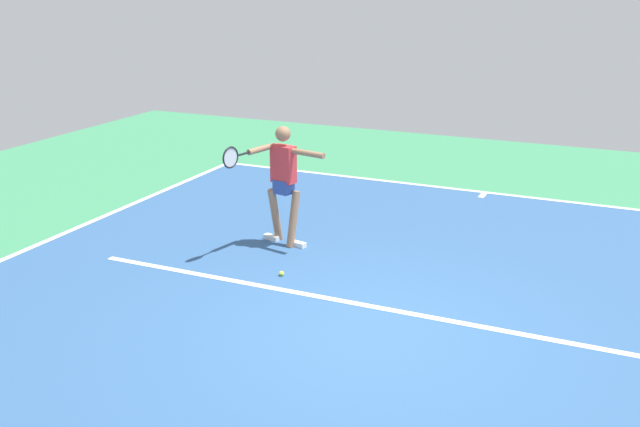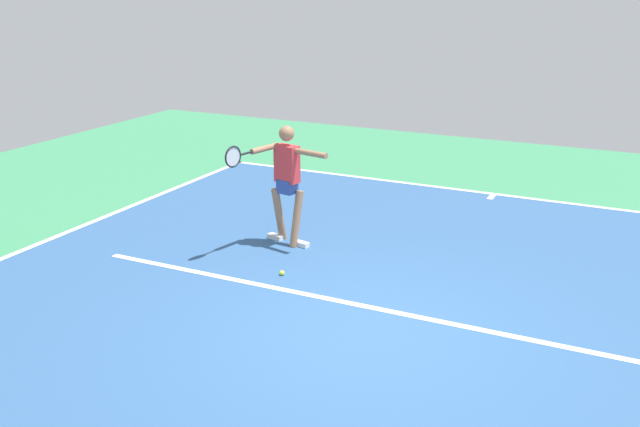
# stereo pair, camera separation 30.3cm
# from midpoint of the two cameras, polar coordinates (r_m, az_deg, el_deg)

# --- Properties ---
(ground_plane) EXTENTS (20.75, 20.75, 0.00)m
(ground_plane) POSITION_cam_midpoint_polar(r_m,az_deg,el_deg) (8.13, 4.37, -9.16)
(ground_plane) COLOR #388456
(court_surface) EXTENTS (10.64, 11.94, 0.00)m
(court_surface) POSITION_cam_midpoint_polar(r_m,az_deg,el_deg) (8.13, 4.37, -9.14)
(court_surface) COLOR #2D5484
(court_surface) RESTS_ON ground_plane
(court_line_baseline_near) EXTENTS (10.64, 0.10, 0.01)m
(court_line_baseline_near) POSITION_cam_midpoint_polar(r_m,az_deg,el_deg) (13.45, 13.85, 1.47)
(court_line_baseline_near) COLOR white
(court_line_baseline_near) RESTS_ON ground_plane
(court_line_sideline_right) EXTENTS (0.10, 11.94, 0.01)m
(court_line_sideline_right) POSITION_cam_midpoint_polar(r_m,az_deg,el_deg) (11.02, -21.97, -3.00)
(court_line_sideline_right) COLOR white
(court_line_sideline_right) RESTS_ON ground_plane
(court_line_service) EXTENTS (7.98, 0.10, 0.01)m
(court_line_service) POSITION_cam_midpoint_polar(r_m,az_deg,el_deg) (8.67, 5.97, -7.39)
(court_line_service) COLOR white
(court_line_service) RESTS_ON ground_plane
(court_line_centre_mark) EXTENTS (0.10, 0.30, 0.01)m
(court_line_centre_mark) POSITION_cam_midpoint_polar(r_m,az_deg,el_deg) (13.26, 13.65, 1.25)
(court_line_centre_mark) COLOR white
(court_line_centre_mark) RESTS_ON ground_plane
(tennis_player) EXTENTS (1.08, 1.15, 1.72)m
(tennis_player) POSITION_cam_midpoint_polar(r_m,az_deg,el_deg) (10.39, -1.81, 2.78)
(tennis_player) COLOR #9E7051
(tennis_player) RESTS_ON ground_plane
(tennis_ball_near_service_line) EXTENTS (0.07, 0.07, 0.07)m
(tennis_ball_near_service_line) POSITION_cam_midpoint_polar(r_m,az_deg,el_deg) (9.57, -2.02, -4.59)
(tennis_ball_near_service_line) COLOR #C6E53D
(tennis_ball_near_service_line) RESTS_ON ground_plane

